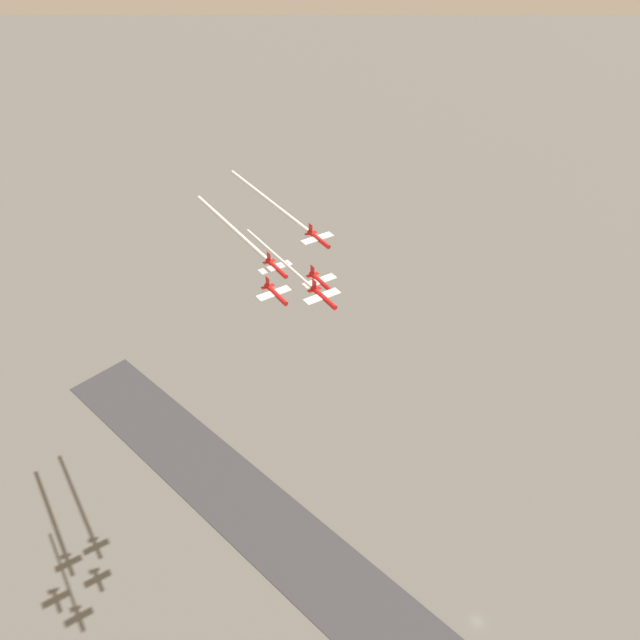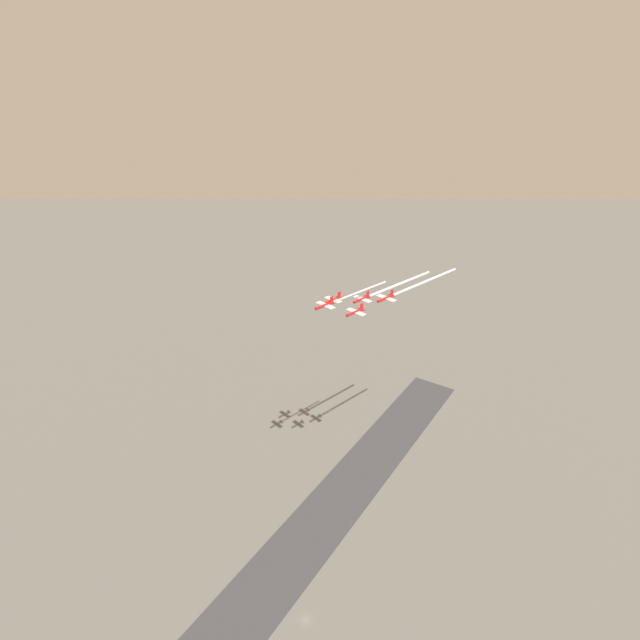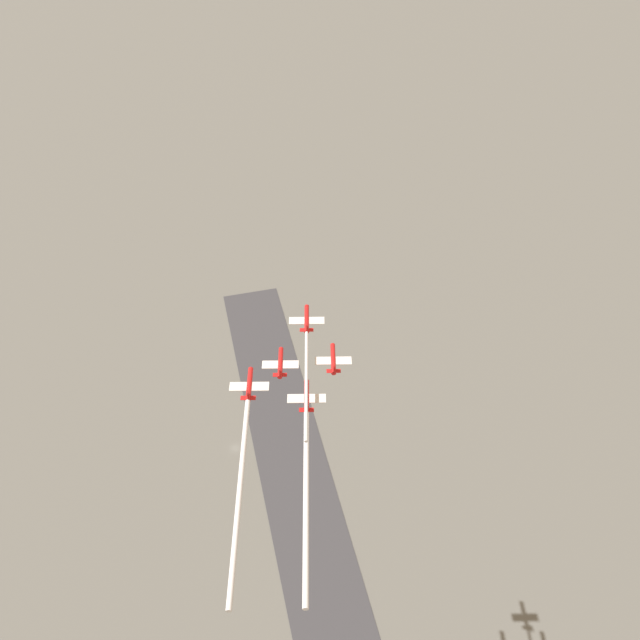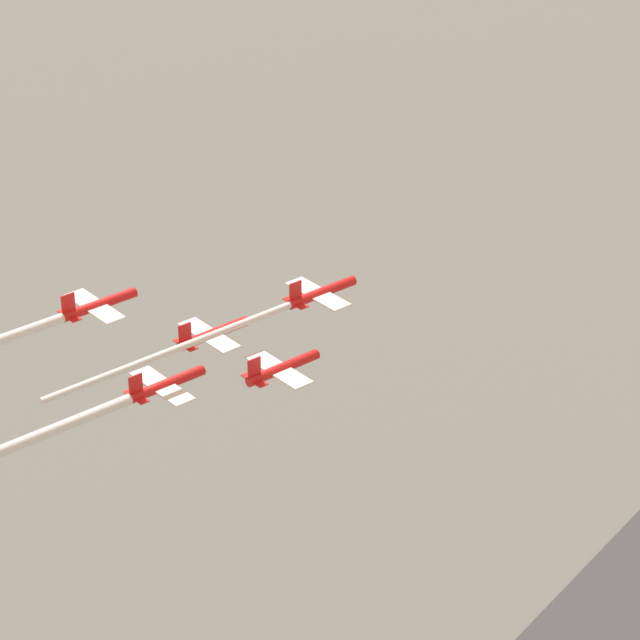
{
  "view_description": "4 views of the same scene",
  "coord_description": "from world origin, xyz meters",
  "px_view_note": "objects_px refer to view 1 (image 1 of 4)",
  "views": [
    {
      "loc": [
        -32.29,
        -119.12,
        219.2
      ],
      "look_at": [
        -57.47,
        3.18,
        123.52
      ],
      "focal_mm": 35.0,
      "sensor_mm": 36.0,
      "label": 1
    },
    {
      "loc": [
        141.14,
        10.06,
        216.83
      ],
      "look_at": [
        -55.12,
        5.13,
        121.82
      ],
      "focal_mm": 28.0,
      "sensor_mm": 36.0,
      "label": 2
    },
    {
      "loc": [
        -147.22,
        94.56,
        248.1
      ],
      "look_at": [
        -59.86,
        4.27,
        127.22
      ],
      "focal_mm": 35.0,
      "sensor_mm": 36.0,
      "label": 3
    },
    {
      "loc": [
        -227.07,
        -7.13,
        217.11
      ],
      "look_at": [
        -56.43,
        7.32,
        123.31
      ],
      "focal_mm": 85.0,
      "sensor_mm": 36.0,
      "label": 4
    }
  ],
  "objects_px": {
    "jet_3": "(318,239)",
    "jet_4": "(276,268)",
    "jet_2": "(275,293)",
    "jet_0": "(323,297)",
    "jet_1": "(320,281)"
  },
  "relations": [
    {
      "from": "jet_1",
      "to": "jet_4",
      "type": "relative_size",
      "value": 1.0
    },
    {
      "from": "jet_3",
      "to": "jet_4",
      "type": "relative_size",
      "value": 1.0
    },
    {
      "from": "jet_2",
      "to": "jet_0",
      "type": "bearing_deg",
      "value": 120.47
    },
    {
      "from": "jet_1",
      "to": "jet_2",
      "type": "height_order",
      "value": "jet_2"
    },
    {
      "from": "jet_0",
      "to": "jet_4",
      "type": "bearing_deg",
      "value": -90.0
    },
    {
      "from": "jet_3",
      "to": "jet_4",
      "type": "height_order",
      "value": "jet_3"
    },
    {
      "from": "jet_4",
      "to": "jet_0",
      "type": "bearing_deg",
      "value": 90.0
    },
    {
      "from": "jet_3",
      "to": "jet_2",
      "type": "bearing_deg",
      "value": 29.54
    },
    {
      "from": "jet_0",
      "to": "jet_3",
      "type": "bearing_deg",
      "value": -120.47
    },
    {
      "from": "jet_2",
      "to": "jet_4",
      "type": "xyz_separation_m",
      "value": [
        -3.46,
        13.61,
        -0.92
      ]
    },
    {
      "from": "jet_2",
      "to": "jet_4",
      "type": "height_order",
      "value": "jet_2"
    },
    {
      "from": "jet_0",
      "to": "jet_3",
      "type": "xyz_separation_m",
      "value": [
        -6.91,
        27.22,
        0.69
      ]
    },
    {
      "from": "jet_3",
      "to": "jet_4",
      "type": "bearing_deg",
      "value": 0.0
    },
    {
      "from": "jet_0",
      "to": "jet_1",
      "type": "bearing_deg",
      "value": -120.47
    },
    {
      "from": "jet_2",
      "to": "jet_3",
      "type": "height_order",
      "value": "jet_3"
    }
  ]
}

